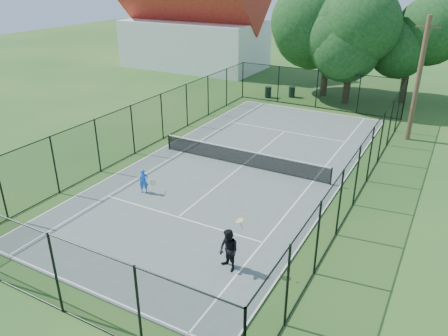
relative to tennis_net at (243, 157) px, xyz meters
The scene contains 13 objects.
ground 0.58m from the tennis_net, ahead, with size 120.00×120.00×0.00m, color #1D501B.
tennis_court 0.55m from the tennis_net, ahead, with size 11.00×24.00×0.06m, color #515F59.
tennis_net is the anchor object (origin of this frame).
fence 0.92m from the tennis_net, ahead, with size 13.10×26.10×3.00m.
tree_near_left 17.82m from the tennis_net, 91.99° to the left, with size 7.49×7.49×9.76m.
tree_near_mid 16.24m from the tennis_net, 83.64° to the left, with size 6.23×6.23×8.14m.
tree_near_right 19.26m from the tennis_net, 72.09° to the left, with size 5.38×5.38×7.42m.
building 28.14m from the tennis_net, 127.69° to the left, with size 15.30×8.15×11.87m.
trash_bin_left 14.69m from the tennis_net, 108.00° to the left, with size 0.58×0.58×0.92m.
trash_bin_right 15.35m from the tennis_net, 100.52° to the left, with size 0.58×0.58×0.89m.
utility_pole 12.16m from the tennis_net, 50.29° to the left, with size 1.40×0.30×7.68m.
player_blue 5.91m from the tennis_net, 118.26° to the right, with size 0.85×0.51×1.21m.
player_black 9.32m from the tennis_net, 66.65° to the right, with size 0.98×0.94×2.27m.
Camera 1 is at (9.80, -20.05, 10.08)m, focal length 35.00 mm.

